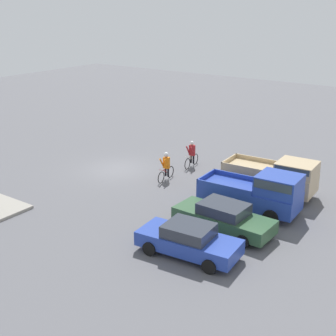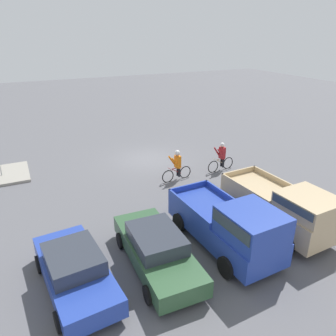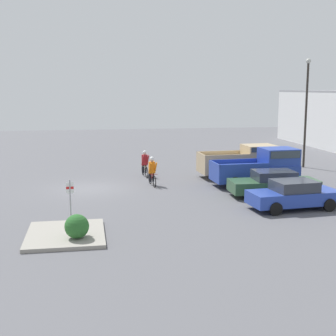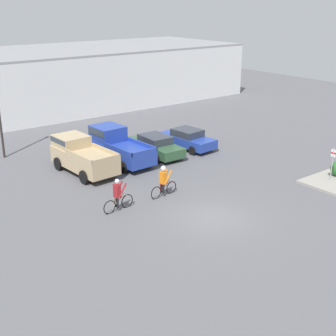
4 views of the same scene
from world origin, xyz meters
name	(u,v)px [view 3 (image 3 of 4)]	position (x,y,z in m)	size (l,w,h in m)	color
ground_plane	(91,188)	(0.00, 0.00, 0.00)	(80.00, 80.00, 0.00)	#56565B
pickup_truck_0	(242,160)	(-1.96, 9.95, 1.10)	(2.42, 5.16, 2.10)	tan
pickup_truck_1	(262,167)	(0.83, 10.25, 1.14)	(2.38, 5.19, 2.23)	#233D9E
sedan_0	(273,183)	(3.66, 9.81, 0.70)	(2.06, 4.82, 1.40)	#2D5133
sedan_1	(294,195)	(6.46, 9.70, 0.70)	(2.25, 4.53, 1.41)	#233D9E
cyclist_0	(152,171)	(-0.27, 3.69, 0.91)	(1.87, 0.49, 1.78)	black
cyclist_1	(145,164)	(-3.24, 3.61, 0.87)	(1.87, 0.49, 1.76)	black
fire_lane_sign	(70,201)	(8.60, -0.84, 1.34)	(0.06, 0.30, 2.21)	#9E9EA3
lamppost	(306,106)	(-4.88, 15.70, 4.56)	(0.36, 0.36, 7.91)	#2D2823
curb_island	(66,234)	(8.95, -1.05, 0.07)	(3.58, 3.04, 0.15)	gray
shrub	(77,226)	(9.73, -0.59, 0.62)	(0.93, 0.93, 0.93)	#286028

